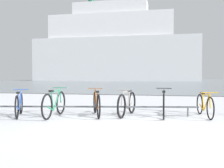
{
  "coord_description": "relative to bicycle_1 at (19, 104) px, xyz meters",
  "views": [
    {
      "loc": [
        0.72,
        -5.47,
        1.18
      ],
      "look_at": [
        -1.24,
        3.58,
        0.89
      ],
      "focal_mm": 40.2,
      "sensor_mm": 36.0,
      "label": 1
    }
  ],
  "objects": [
    {
      "name": "bicycle_1",
      "position": [
        0.0,
        0.0,
        0.0
      ],
      "size": [
        0.78,
        1.52,
        0.78
      ],
      "color": "black",
      "rests_on": "ground"
    },
    {
      "name": "bicycle_4",
      "position": [
        3.09,
        0.78,
        0.01
      ],
      "size": [
        0.46,
        1.7,
        0.8
      ],
      "color": "black",
      "rests_on": "ground"
    },
    {
      "name": "ferry_ship",
      "position": [
        -8.72,
        55.0,
        7.69
      ],
      "size": [
        40.56,
        9.11,
        23.97
      ],
      "color": "silver",
      "rests_on": "ground"
    },
    {
      "name": "bicycle_2",
      "position": [
        1.06,
        0.13,
        0.03
      ],
      "size": [
        0.46,
        1.77,
        0.84
      ],
      "color": "black",
      "rests_on": "ground"
    },
    {
      "name": "bicycle_3",
      "position": [
        2.2,
        0.56,
        0.01
      ],
      "size": [
        0.73,
        1.68,
        0.8
      ],
      "color": "black",
      "rests_on": "ground"
    },
    {
      "name": "ground",
      "position": [
        3.5,
        52.78,
        -0.39
      ],
      "size": [
        80.0,
        132.0,
        0.08
      ],
      "color": "white"
    },
    {
      "name": "bicycle_6",
      "position": [
        5.32,
        1.03,
        -0.01
      ],
      "size": [
        0.46,
        1.66,
        0.75
      ],
      "color": "black",
      "rests_on": "ground"
    },
    {
      "name": "bicycle_5",
      "position": [
        4.16,
        0.77,
        0.02
      ],
      "size": [
        0.46,
        1.66,
        0.82
      ],
      "color": "black",
      "rests_on": "ground"
    },
    {
      "name": "bike_rack",
      "position": [
        2.04,
        0.46,
        -0.08
      ],
      "size": [
        6.24,
        1.23,
        0.31
      ],
      "color": "#4C5156",
      "rests_on": "ground"
    }
  ]
}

